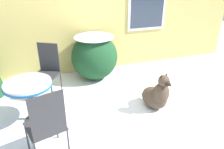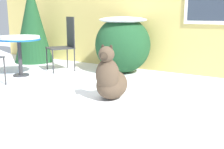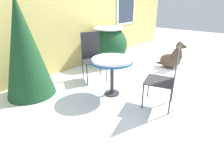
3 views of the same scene
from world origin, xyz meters
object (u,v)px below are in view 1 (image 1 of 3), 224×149
Objects in this scene: patio_table at (28,87)px; patio_chair_near_table at (47,69)px; dog at (157,95)px; patio_chair_far_side at (47,124)px.

patio_table is 0.91m from patio_chair_near_table.
dog is (2.18, -0.35, -0.37)m from patio_table.
patio_chair_near_table is 2.21m from dog.
patio_chair_near_table is at bearing 68.11° from patio_table.
patio_chair_near_table is 1.00× the size of patio_chair_far_side.
patio_chair_near_table is (0.34, 0.84, -0.07)m from patio_table.
patio_chair_near_table is 1.38× the size of dog.
patio_table is 0.73× the size of patio_chair_near_table.
patio_table is 2.24m from dog.
patio_table is at bearing -81.75° from patio_chair_near_table.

